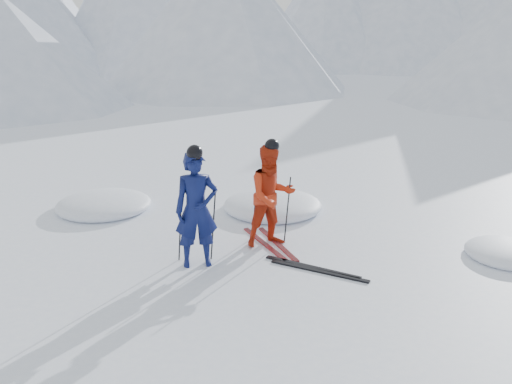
{
  "coord_description": "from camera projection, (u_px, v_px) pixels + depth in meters",
  "views": [
    {
      "loc": [
        -2.01,
        -8.45,
        3.86
      ],
      "look_at": [
        -1.99,
        0.5,
        1.1
      ],
      "focal_mm": 38.0,
      "sensor_mm": 36.0,
      "label": 1
    }
  ],
  "objects": [
    {
      "name": "pole_red_right",
      "position": [
        287.0,
        210.0,
        9.93
      ],
      "size": [
        0.12,
        0.09,
        1.24
      ],
      "primitive_type": "cylinder",
      "rotation": [
        -0.05,
        0.08,
        0.0
      ],
      "color": "black",
      "rests_on": "ground"
    },
    {
      "name": "pole_blue_right",
      "position": [
        213.0,
        223.0,
        9.18
      ],
      "size": [
        0.13,
        0.08,
        1.3
      ],
      "primitive_type": "cylinder",
      "rotation": [
        -0.04,
        0.08,
        0.0
      ],
      "color": "black",
      "rests_on": "ground"
    },
    {
      "name": "pole_blue_left",
      "position": [
        180.0,
        225.0,
        9.09
      ],
      "size": [
        0.13,
        0.09,
        1.3
      ],
      "primitive_type": "cylinder",
      "rotation": [
        0.05,
        0.08,
        0.0
      ],
      "color": "black",
      "rests_on": "ground"
    },
    {
      "name": "skier_red",
      "position": [
        271.0,
        196.0,
        9.69
      ],
      "size": [
        1.11,
        1.01,
        1.87
      ],
      "primitive_type": "imported",
      "rotation": [
        0.0,
        0.0,
        0.4
      ],
      "color": "red",
      "rests_on": "ground"
    },
    {
      "name": "ski_loose_a",
      "position": [
        312.0,
        267.0,
        8.99
      ],
      "size": [
        1.52,
        0.93,
        0.03
      ],
      "primitive_type": "cube",
      "rotation": [
        0.0,
        0.0,
        1.05
      ],
      "color": "black",
      "rests_on": "ground"
    },
    {
      "name": "ski_worn_right",
      "position": [
        278.0,
        244.0,
        9.96
      ],
      "size": [
        0.69,
        1.62,
        0.03
      ],
      "primitive_type": "cube",
      "rotation": [
        0.0,
        0.0,
        0.36
      ],
      "color": "black",
      "rests_on": "ground"
    },
    {
      "name": "ski_loose_b",
      "position": [
        319.0,
        271.0,
        8.85
      ],
      "size": [
        1.54,
        0.88,
        0.03
      ],
      "primitive_type": "cube",
      "rotation": [
        0.0,
        0.0,
        1.08
      ],
      "color": "black",
      "rests_on": "ground"
    },
    {
      "name": "ground",
      "position": [
        373.0,
        262.0,
        9.22
      ],
      "size": [
        160.0,
        160.0,
        0.0
      ],
      "primitive_type": "plane",
      "color": "white",
      "rests_on": "ground"
    },
    {
      "name": "pole_red_left",
      "position": [
        255.0,
        208.0,
        10.02
      ],
      "size": [
        0.12,
        0.1,
        1.24
      ],
      "primitive_type": "cylinder",
      "rotation": [
        0.06,
        0.08,
        0.0
      ],
      "color": "black",
      "rests_on": "ground"
    },
    {
      "name": "snow_lumps",
      "position": [
        230.0,
        215.0,
        11.53
      ],
      "size": [
        9.49,
        4.33,
        0.47
      ],
      "color": "white",
      "rests_on": "ground"
    },
    {
      "name": "ski_worn_left",
      "position": [
        265.0,
        244.0,
        9.96
      ],
      "size": [
        0.8,
        1.58,
        0.03
      ],
      "primitive_type": "cube",
      "rotation": [
        0.0,
        0.0,
        0.43
      ],
      "color": "black",
      "rests_on": "ground"
    },
    {
      "name": "skier_blue",
      "position": [
        197.0,
        210.0,
        8.85
      ],
      "size": [
        0.79,
        0.6,
        1.95
      ],
      "primitive_type": "imported",
      "rotation": [
        0.0,
        0.0,
        0.21
      ],
      "color": "#0B1347",
      "rests_on": "ground"
    }
  ]
}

